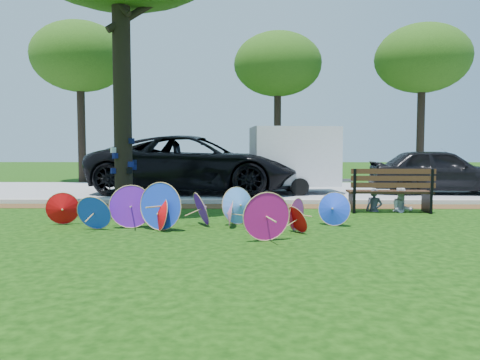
# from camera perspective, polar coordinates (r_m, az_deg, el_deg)

# --- Properties ---
(ground) EXTENTS (90.00, 90.00, 0.00)m
(ground) POSITION_cam_1_polar(r_m,az_deg,el_deg) (8.41, -3.61, -7.06)
(ground) COLOR black
(ground) RESTS_ON ground
(mulch_strip) EXTENTS (90.00, 1.00, 0.01)m
(mulch_strip) POSITION_cam_1_polar(r_m,az_deg,el_deg) (12.85, -2.09, -3.22)
(mulch_strip) COLOR #472D16
(mulch_strip) RESTS_ON ground
(curb) EXTENTS (90.00, 0.30, 0.12)m
(curb) POSITION_cam_1_polar(r_m,az_deg,el_deg) (13.54, -1.94, -2.62)
(curb) COLOR #B7B5AD
(curb) RESTS_ON ground
(street) EXTENTS (90.00, 8.00, 0.01)m
(street) POSITION_cam_1_polar(r_m,az_deg,el_deg) (17.67, -1.31, -1.26)
(street) COLOR gray
(street) RESTS_ON ground
(parasol_pile) EXTENTS (6.32, 2.27, 0.96)m
(parasol_pile) POSITION_cam_1_polar(r_m,az_deg,el_deg) (9.25, -5.42, -3.61)
(parasol_pile) COLOR #EF3B98
(parasol_pile) RESTS_ON ground
(black_van) EXTENTS (7.62, 4.06, 2.04)m
(black_van) POSITION_cam_1_polar(r_m,az_deg,el_deg) (16.73, -5.52, 1.91)
(black_van) COLOR black
(black_van) RESTS_ON ground
(dark_pickup) EXTENTS (4.80, 2.23, 1.59)m
(dark_pickup) POSITION_cam_1_polar(r_m,az_deg,el_deg) (17.72, 23.03, 1.00)
(dark_pickup) COLOR black
(dark_pickup) RESTS_ON ground
(cargo_trailer) EXTENTS (3.08, 2.13, 2.63)m
(cargo_trailer) POSITION_cam_1_polar(r_m,az_deg,el_deg) (16.57, 6.64, 2.91)
(cargo_trailer) COLOR silver
(cargo_trailer) RESTS_ON ground
(park_bench) EXTENTS (2.10, 0.87, 1.08)m
(park_bench) POSITION_cam_1_polar(r_m,az_deg,el_deg) (12.29, 17.70, -1.22)
(park_bench) COLOR black
(park_bench) RESTS_ON ground
(person_left) EXTENTS (0.48, 0.41, 1.12)m
(person_left) POSITION_cam_1_polar(r_m,az_deg,el_deg) (12.24, 16.06, -1.12)
(person_left) COLOR #3D4253
(person_left) RESTS_ON ground
(person_right) EXTENTS (0.64, 0.53, 1.20)m
(person_right) POSITION_cam_1_polar(r_m,az_deg,el_deg) (12.44, 19.18, -0.92)
(person_right) COLOR silver
(person_right) RESTS_ON ground
(bg_trees) EXTENTS (20.34, 6.45, 7.40)m
(bg_trees) POSITION_cam_1_polar(r_m,az_deg,el_deg) (23.03, 2.64, 14.34)
(bg_trees) COLOR black
(bg_trees) RESTS_ON ground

